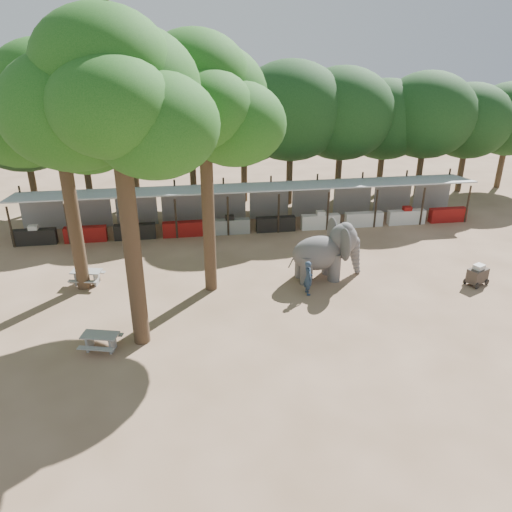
{
  "coord_description": "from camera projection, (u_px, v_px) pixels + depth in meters",
  "views": [
    {
      "loc": [
        -4.02,
        -15.08,
        11.17
      ],
      "look_at": [
        -1.0,
        5.0,
        2.0
      ],
      "focal_mm": 35.0,
      "sensor_mm": 36.0,
      "label": 1
    }
  ],
  "objects": [
    {
      "name": "ground",
      "position": [
        302.0,
        357.0,
        18.73
      ],
      "size": [
        100.0,
        100.0,
        0.0
      ],
      "primitive_type": "plane",
      "color": "brown",
      "rests_on": "ground"
    },
    {
      "name": "vendor_stalls",
      "position": [
        251.0,
        209.0,
        30.72
      ],
      "size": [
        28.0,
        2.99,
        2.8
      ],
      "color": "#A2A6AA",
      "rests_on": "ground"
    },
    {
      "name": "yard_tree_left",
      "position": [
        54.0,
        110.0,
        20.6
      ],
      "size": [
        7.1,
        6.9,
        11.02
      ],
      "color": "#332316",
      "rests_on": "ground"
    },
    {
      "name": "yard_tree_center",
      "position": [
        112.0,
        98.0,
        16.09
      ],
      "size": [
        7.1,
        6.9,
        12.04
      ],
      "color": "#332316",
      "rests_on": "ground"
    },
    {
      "name": "yard_tree_back",
      "position": [
        200.0,
        102.0,
        20.37
      ],
      "size": [
        7.1,
        6.9,
        11.36
      ],
      "color": "#332316",
      "rests_on": "ground"
    },
    {
      "name": "backdrop_trees",
      "position": [
        240.0,
        123.0,
        33.59
      ],
      "size": [
        46.46,
        5.95,
        8.33
      ],
      "color": "#332316",
      "rests_on": "ground"
    },
    {
      "name": "elephant",
      "position": [
        327.0,
        251.0,
        24.23
      ],
      "size": [
        3.72,
        2.82,
        2.81
      ],
      "rotation": [
        0.0,
        0.0,
        0.1
      ],
      "color": "#494646",
      "rests_on": "ground"
    },
    {
      "name": "handler",
      "position": [
        308.0,
        278.0,
        22.91
      ],
      "size": [
        0.43,
        0.62,
        1.66
      ],
      "primitive_type": "imported",
      "rotation": [
        0.0,
        0.0,
        1.62
      ],
      "color": "#26384C",
      "rests_on": "ground"
    },
    {
      "name": "picnic_table_near",
      "position": [
        101.0,
        340.0,
        18.99
      ],
      "size": [
        1.64,
        1.55,
        0.69
      ],
      "rotation": [
        0.0,
        0.0,
        -0.26
      ],
      "color": "gray",
      "rests_on": "ground"
    },
    {
      "name": "picnic_table_far",
      "position": [
        87.0,
        275.0,
        23.96
      ],
      "size": [
        1.66,
        1.55,
        0.71
      ],
      "rotation": [
        0.0,
        0.0,
        -0.22
      ],
      "color": "gray",
      "rests_on": "ground"
    },
    {
      "name": "cart_back",
      "position": [
        477.0,
        275.0,
        23.9
      ],
      "size": [
        1.26,
        1.08,
        1.05
      ],
      "rotation": [
        0.0,
        0.0,
        0.43
      ],
      "color": "#312822",
      "rests_on": "ground"
    }
  ]
}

